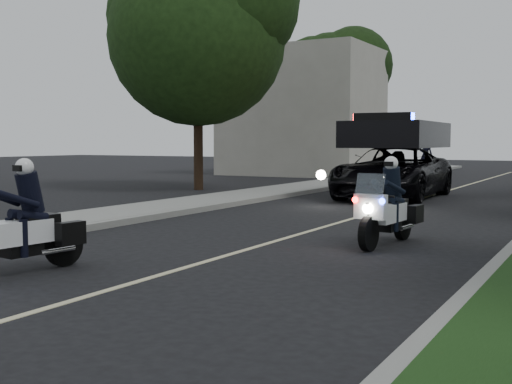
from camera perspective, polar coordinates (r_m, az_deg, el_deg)
ground at (r=9.28m, az=-8.30°, el=-7.23°), size 120.00×120.00×0.00m
curb_left at (r=19.80m, az=-0.11°, el=-0.73°), size 0.20×60.00×0.15m
sidewalk_left at (r=20.36m, az=-2.81°, el=-0.58°), size 2.00×60.00×0.16m
building_far at (r=36.70m, az=4.09°, el=7.02°), size 8.00×6.00×7.00m
lane_marking at (r=18.17m, az=11.24°, el=-1.51°), size 0.12×50.00×0.01m
police_moto_left at (r=9.79m, az=-20.20°, el=-6.85°), size 0.90×2.01×1.65m
police_moto_right at (r=12.00m, az=11.49°, el=-4.60°), size 0.83×1.95×1.62m
police_suv at (r=21.91m, az=11.96°, el=-0.52°), size 2.94×6.17×2.97m
bicycle at (r=33.65m, az=14.71°, el=1.15°), size 0.88×1.88×0.95m
cyclist at (r=33.65m, az=14.71°, el=1.15°), size 0.75×0.55×1.93m
tree_left_near at (r=25.20m, az=-5.09°, el=0.20°), size 8.87×8.87×11.42m
tree_left_far at (r=39.05m, az=6.65°, el=1.71°), size 7.56×7.56×10.19m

